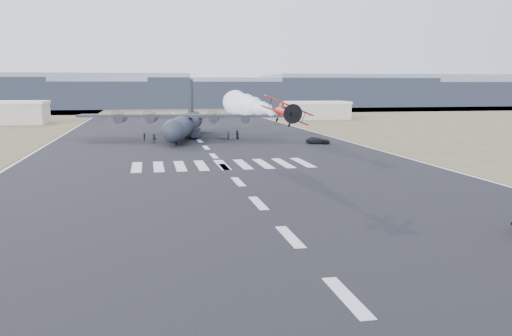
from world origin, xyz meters
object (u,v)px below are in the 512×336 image
object	(u,v)px
crew_c	(154,139)
crew_d	(144,137)
crew_e	(237,135)
crew_f	(181,139)
crew_b	(237,135)
crew_h	(172,137)
transport_aircraft	(185,123)
hangar_right	(317,110)
hangar_left	(3,112)
crew_g	(228,136)
aerobatic_biplane	(285,112)
crew_a	(170,135)
support_vehicle	(318,140)

from	to	relation	value
crew_c	crew_d	distance (m)	6.24
crew_e	crew_f	world-z (taller)	crew_f
crew_b	crew_d	size ratio (longest dim) A/B	1.17
crew_h	transport_aircraft	bearing A→B (deg)	-76.85
hangar_right	crew_e	world-z (taller)	hangar_right
crew_c	hangar_left	bearing A→B (deg)	-89.10
transport_aircraft	crew_g	xyz separation A→B (m)	(8.55, -6.39, -2.35)
aerobatic_biplane	crew_h	xyz separation A→B (m)	(-9.18, 58.11, -7.81)
crew_c	crew_f	world-z (taller)	crew_c
crew_a	crew_b	world-z (taller)	crew_a
aerobatic_biplane	crew_g	distance (m)	57.05
crew_g	crew_b	bearing A→B (deg)	-70.60
support_vehicle	crew_a	world-z (taller)	crew_a
crew_f	crew_b	bearing A→B (deg)	-43.51
crew_a	crew_g	world-z (taller)	crew_g
crew_c	aerobatic_biplane	bearing A→B (deg)	70.66
transport_aircraft	crew_c	world-z (taller)	transport_aircraft
crew_b	crew_h	xyz separation A→B (m)	(-13.52, -0.18, -0.14)
aerobatic_biplane	crew_c	bearing A→B (deg)	101.15
crew_f	crew_h	distance (m)	5.73
support_vehicle	crew_c	distance (m)	32.21
crew_a	crew_f	distance (m)	7.36
transport_aircraft	crew_b	distance (m)	11.79
crew_f	crew_a	bearing A→B (deg)	35.51
aerobatic_biplane	support_vehicle	size ratio (longest dim) A/B	1.10
crew_d	crew_h	world-z (taller)	crew_d
crew_e	crew_f	bearing A→B (deg)	76.06
crew_g	aerobatic_biplane	bearing A→B (deg)	155.86
support_vehicle	crew_a	bearing A→B (deg)	86.61
hangar_right	support_vehicle	world-z (taller)	hangar_right
crew_b	crew_e	bearing A→B (deg)	-161.59
aerobatic_biplane	crew_c	xyz separation A→B (m)	(-12.98, 53.24, -7.69)
hangar_right	transport_aircraft	distance (m)	76.33
aerobatic_biplane	crew_a	bearing A→B (deg)	96.53
hangar_right	transport_aircraft	world-z (taller)	transport_aircraft
crew_b	crew_c	world-z (taller)	crew_b
crew_c	crew_f	size ratio (longest dim) A/B	1.02
crew_e	crew_g	xyz separation A→B (m)	(-2.34, -2.52, 0.15)
crew_c	crew_d	size ratio (longest dim) A/B	1.15
crew_a	crew_d	distance (m)	5.34
crew_f	crew_d	bearing A→B (deg)	68.30
crew_e	crew_h	xyz separation A→B (m)	(-13.80, -0.90, -0.00)
crew_e	crew_h	size ratio (longest dim) A/B	1.01
crew_g	crew_a	bearing A→B (deg)	52.96
support_vehicle	crew_c	bearing A→B (deg)	99.73
hangar_left	crew_h	bearing A→B (deg)	-51.58
hangar_right	crew_c	xyz separation A→B (m)	(-55.25, -68.54, -2.11)
hangar_left	support_vehicle	xyz separation A→B (m)	(74.22, -70.44, -2.74)
support_vehicle	crew_g	size ratio (longest dim) A/B	2.55
transport_aircraft	aerobatic_biplane	bearing A→B (deg)	-73.31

